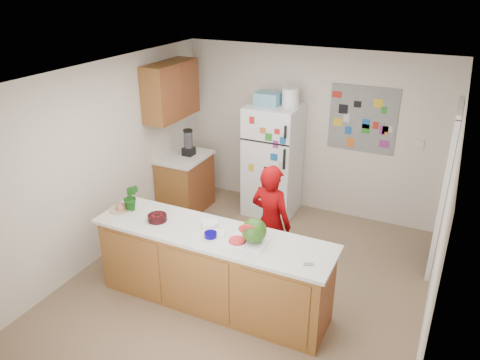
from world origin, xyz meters
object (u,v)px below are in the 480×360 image
at_px(person, 271,222).
at_px(cherry_bowl, 157,218).
at_px(refrigerator, 273,160).
at_px(watermelon, 254,231).

distance_m(person, cherry_bowl, 1.34).
bearing_deg(refrigerator, person, -68.88).
relative_size(refrigerator, watermelon, 6.61).
xyz_separation_m(refrigerator, watermelon, (0.74, -2.37, 0.21)).
xyz_separation_m(refrigerator, cherry_bowl, (-0.42, -2.41, 0.11)).
relative_size(refrigerator, person, 1.16).
bearing_deg(person, cherry_bowl, 49.62).
relative_size(person, watermelon, 5.71).
xyz_separation_m(person, cherry_bowl, (-1.04, -0.81, 0.22)).
bearing_deg(cherry_bowl, person, 38.09).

